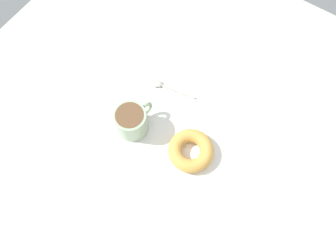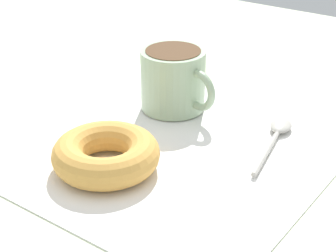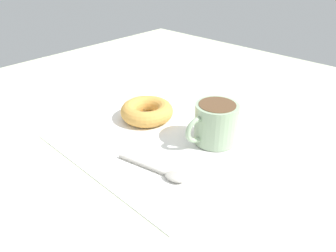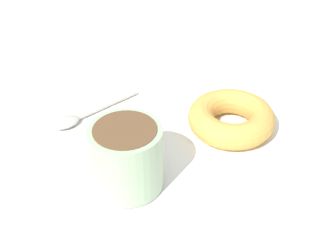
{
  "view_description": "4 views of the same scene",
  "coord_description": "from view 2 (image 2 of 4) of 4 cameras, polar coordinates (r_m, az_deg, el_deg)",
  "views": [
    {
      "loc": [
        14.13,
        -22.24,
        75.9
      ],
      "look_at": [
        -2.83,
        2.96,
        2.3
      ],
      "focal_mm": 35.0,
      "sensor_mm": 36.0,
      "label": 1
    },
    {
      "loc": [
        41.47,
        33.54,
        30.63
      ],
      "look_at": [
        -2.83,
        2.96,
        2.3
      ],
      "focal_mm": 60.0,
      "sensor_mm": 36.0,
      "label": 2
    },
    {
      "loc": [
        -39.42,
        42.21,
        32.76
      ],
      "look_at": [
        -2.83,
        2.96,
        2.3
      ],
      "focal_mm": 35.0,
      "sensor_mm": 36.0,
      "label": 3
    },
    {
      "loc": [
        -25.21,
        -36.23,
        36.48
      ],
      "look_at": [
        -2.83,
        2.96,
        2.3
      ],
      "focal_mm": 50.0,
      "sensor_mm": 36.0,
      "label": 4
    }
  ],
  "objects": [
    {
      "name": "napkin",
      "position": [
        0.62,
        0.0,
        -1.76
      ],
      "size": [
        35.67,
        35.67,
        0.3
      ],
      "primitive_type": "cube",
      "rotation": [
        0.0,
        0.0,
        -0.03
      ],
      "color": "white",
      "rests_on": "ground_plane"
    },
    {
      "name": "donut",
      "position": [
        0.57,
        -6.32,
        -2.85
      ],
      "size": [
        10.92,
        10.92,
        3.27
      ],
      "primitive_type": "torus",
      "color": "gold",
      "rests_on": "napkin"
    },
    {
      "name": "spoon",
      "position": [
        0.64,
        11.04,
        -0.66
      ],
      "size": [
        12.99,
        3.86,
        0.9
      ],
      "color": "#B7B2A8",
      "rests_on": "napkin"
    },
    {
      "name": "coffee_cup",
      "position": [
        0.68,
        0.62,
        4.82
      ],
      "size": [
        7.83,
        10.68,
        7.45
      ],
      "color": "#9EB793",
      "rests_on": "napkin"
    },
    {
      "name": "ground_plane",
      "position": [
        0.62,
        -3.74,
        -2.98
      ],
      "size": [
        120.0,
        120.0,
        2.0
      ],
      "primitive_type": "cube",
      "color": "beige"
    }
  ]
}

